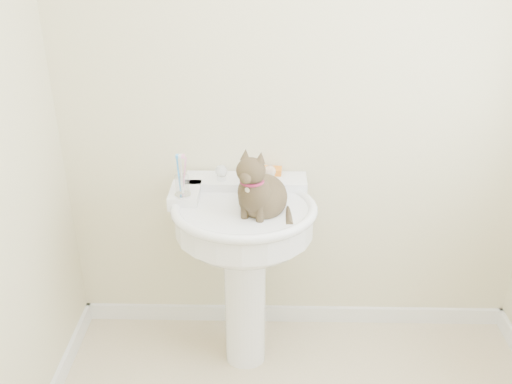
{
  "coord_description": "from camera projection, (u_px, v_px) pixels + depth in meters",
  "views": [
    {
      "loc": [
        -0.15,
        -1.33,
        1.98
      ],
      "look_at": [
        -0.19,
        0.79,
        0.92
      ],
      "focal_mm": 40.0,
      "sensor_mm": 36.0,
      "label": 1
    }
  ],
  "objects": [
    {
      "name": "pedestal_sink",
      "position": [
        244.0,
        237.0,
        2.49
      ],
      "size": [
        0.64,
        0.63,
        0.88
      ],
      "color": "white",
      "rests_on": "floor"
    },
    {
      "name": "baseboard_back",
      "position": [
        293.0,
        314.0,
        3.03
      ],
      "size": [
        2.2,
        0.02,
        0.09
      ],
      "primitive_type": "cube",
      "color": "white",
      "rests_on": "floor"
    },
    {
      "name": "faucet",
      "position": [
        245.0,
        173.0,
        2.52
      ],
      "size": [
        0.28,
        0.12,
        0.14
      ],
      "color": "silver",
      "rests_on": "pedestal_sink"
    },
    {
      "name": "soap_bar",
      "position": [
        272.0,
        171.0,
        2.62
      ],
      "size": [
        0.09,
        0.06,
        0.03
      ],
      "primitive_type": "cube",
      "rotation": [
        0.0,
        0.0,
        -0.09
      ],
      "color": "orange",
      "rests_on": "pedestal_sink"
    },
    {
      "name": "toothbrush_cup",
      "position": [
        182.0,
        185.0,
        2.4
      ],
      "size": [
        0.07,
        0.07,
        0.19
      ],
      "rotation": [
        0.0,
        0.0,
        -0.12
      ],
      "color": "silver",
      "rests_on": "pedestal_sink"
    },
    {
      "name": "wall_back",
      "position": [
        301.0,
        93.0,
        2.49
      ],
      "size": [
        2.2,
        0.0,
        2.5
      ],
      "primitive_type": null,
      "color": "beige",
      "rests_on": "ground"
    },
    {
      "name": "cat",
      "position": [
        261.0,
        193.0,
        2.34
      ],
      "size": [
        0.23,
        0.29,
        0.42
      ],
      "rotation": [
        0.0,
        0.0,
        -0.42
      ],
      "color": "brown",
      "rests_on": "pedestal_sink"
    }
  ]
}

